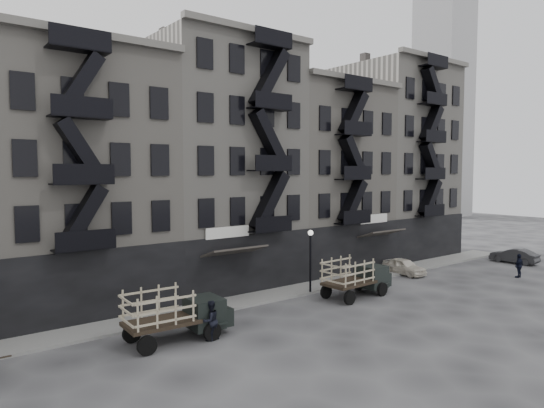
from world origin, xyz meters
TOP-DOWN VIEW (x-y plane):
  - ground at (0.00, 0.00)m, footprint 140.00×140.00m
  - sidewalk at (0.00, 3.75)m, footprint 55.00×2.50m
  - building_midwest at (-10.00, 9.83)m, footprint 10.00×11.35m
  - building_center at (-0.00, 9.82)m, footprint 10.00×11.35m
  - building_mideast at (10.00, 9.83)m, footprint 10.00×11.35m
  - building_east at (20.00, 9.82)m, footprint 10.00×11.35m
  - lamp_post at (3.00, 2.60)m, footprint 0.36×0.36m
  - distant_tower at (60.00, 30.00)m, footprint 8.00×8.00m
  - stake_truck_west at (-8.10, -0.01)m, footprint 5.30×2.37m
  - stake_truck_east at (4.91, 0.26)m, footprint 5.27×2.36m
  - car_east at (13.00, 2.60)m, footprint 1.81×3.82m
  - car_far at (24.56, -0.49)m, footprint 1.58×4.02m
  - pedestrian_mid at (-6.75, -0.94)m, footprint 1.07×0.91m
  - policeman at (18.97, -3.54)m, footprint 1.08×0.46m

SIDE VIEW (x-z plane):
  - ground at x=0.00m, z-range 0.00..0.00m
  - sidewalk at x=0.00m, z-range 0.00..0.15m
  - car_east at x=13.00m, z-range 0.00..1.26m
  - car_far at x=24.56m, z-range 0.00..1.30m
  - policeman at x=18.97m, z-range 0.00..1.83m
  - pedestrian_mid at x=-6.75m, z-range 0.00..1.94m
  - stake_truck_east at x=4.91m, z-range 0.18..2.78m
  - stake_truck_west at x=-8.10m, z-range 0.19..2.80m
  - lamp_post at x=3.00m, z-range 0.64..4.92m
  - building_midwest at x=-10.00m, z-range -0.60..15.60m
  - building_mideast at x=10.00m, z-range -0.60..15.60m
  - building_center at x=0.00m, z-range -0.60..17.60m
  - building_east at x=20.00m, z-range -0.60..18.60m
  - distant_tower at x=60.00m, z-range 0.76..66.76m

